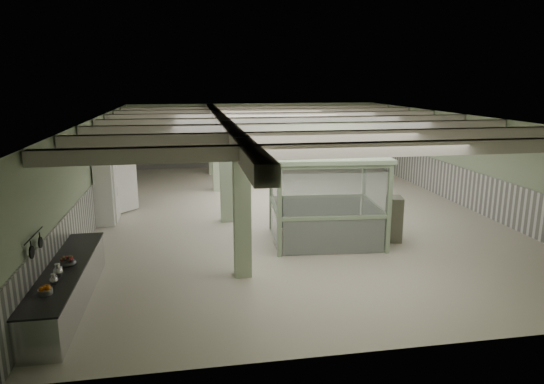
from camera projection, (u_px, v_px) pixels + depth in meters
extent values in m
plane|color=beige|center=(290.00, 210.00, 18.69)|extent=(20.00, 20.00, 0.00)
cube|color=silver|center=(290.00, 116.00, 17.88)|extent=(14.00, 20.00, 0.02)
cube|color=#A3B692|center=(254.00, 135.00, 27.88)|extent=(14.00, 0.02, 3.60)
cube|color=#A3B692|center=(405.00, 259.00, 8.69)|extent=(14.00, 0.02, 3.60)
cube|color=#A3B692|center=(96.00, 170.00, 17.11)|extent=(0.02, 20.00, 3.60)
cube|color=#A3B692|center=(460.00, 159.00, 19.46)|extent=(0.02, 20.00, 3.60)
cube|color=silver|center=(99.00, 199.00, 17.36)|extent=(0.05, 19.90, 1.50)
cube|color=silver|center=(457.00, 185.00, 19.69)|extent=(0.05, 19.90, 1.50)
cube|color=silver|center=(254.00, 153.00, 28.09)|extent=(13.90, 0.05, 1.50)
cube|color=beige|center=(223.00, 123.00, 17.51)|extent=(0.45, 19.90, 0.40)
cube|color=beige|center=(361.00, 150.00, 10.72)|extent=(13.90, 0.35, 0.32)
cube|color=beige|center=(329.00, 137.00, 13.12)|extent=(13.90, 0.35, 0.32)
cube|color=beige|center=(307.00, 128.00, 15.52)|extent=(13.90, 0.35, 0.32)
cube|color=beige|center=(290.00, 121.00, 17.92)|extent=(13.90, 0.35, 0.32)
cube|color=beige|center=(278.00, 116.00, 20.32)|extent=(13.90, 0.35, 0.32)
cube|color=beige|center=(268.00, 112.00, 22.71)|extent=(13.90, 0.35, 0.32)
cube|color=beige|center=(260.00, 109.00, 25.11)|extent=(13.90, 0.35, 0.32)
cube|color=#ABC09A|center=(242.00, 208.00, 12.11)|extent=(0.42, 0.42, 3.60)
cube|color=#ABC09A|center=(226.00, 171.00, 16.91)|extent=(0.42, 0.42, 3.60)
cube|color=#ABC09A|center=(217.00, 151.00, 21.70)|extent=(0.42, 0.42, 3.60)
cube|color=#ABC09A|center=(212.00, 140.00, 25.54)|extent=(0.42, 0.42, 3.60)
cylinder|color=black|center=(34.00, 235.00, 9.82)|extent=(0.02, 1.20, 0.02)
cone|color=#313F2F|center=(346.00, 150.00, 13.29)|extent=(0.44, 0.44, 0.22)
cone|color=#313F2F|center=(300.00, 130.00, 18.57)|extent=(0.44, 0.44, 0.22)
cone|color=#313F2F|center=(277.00, 119.00, 23.36)|extent=(0.44, 0.44, 0.22)
cube|color=silver|center=(68.00, 286.00, 10.78)|extent=(0.81, 4.82, 0.88)
cube|color=black|center=(66.00, 268.00, 10.68)|extent=(0.85, 4.86, 0.04)
cylinder|color=#B2B2B7|center=(45.00, 292.00, 9.32)|extent=(0.28, 0.28, 0.10)
cylinder|color=black|center=(32.00, 252.00, 9.50)|extent=(0.03, 0.26, 0.26)
cylinder|color=black|center=(40.00, 242.00, 10.08)|extent=(0.03, 0.24, 0.24)
cube|color=white|center=(109.00, 189.00, 17.45)|extent=(0.60, 2.39, 2.19)
cube|color=white|center=(116.00, 192.00, 16.98)|extent=(0.06, 0.89, 2.09)
cube|color=white|center=(124.00, 184.00, 18.15)|extent=(0.65, 0.70, 2.09)
cube|color=silver|center=(117.00, 192.00, 16.99)|extent=(0.02, 0.05, 0.30)
cube|color=silver|center=(121.00, 185.00, 18.04)|extent=(0.02, 0.05, 0.30)
cube|color=gray|center=(279.00, 212.00, 13.56)|extent=(0.13, 0.13, 2.63)
cube|color=gray|center=(271.00, 191.00, 16.10)|extent=(0.13, 0.13, 2.63)
cube|color=gray|center=(389.00, 209.00, 13.83)|extent=(0.13, 0.13, 2.63)
cube|color=gray|center=(364.00, 189.00, 16.38)|extent=(0.13, 0.13, 2.63)
cube|color=gray|center=(327.00, 156.00, 14.66)|extent=(3.63, 3.15, 0.12)
cube|color=silver|center=(334.00, 236.00, 13.87)|extent=(2.95, 0.30, 1.05)
cube|color=silver|center=(335.00, 195.00, 13.59)|extent=(2.95, 0.30, 1.22)
cube|color=silver|center=(317.00, 212.00, 16.42)|extent=(2.95, 0.30, 1.05)
cube|color=silver|center=(318.00, 176.00, 16.14)|extent=(2.95, 0.30, 1.22)
cube|color=silver|center=(275.00, 225.00, 15.00)|extent=(0.26, 2.42, 1.05)
cube|color=silver|center=(275.00, 186.00, 14.72)|extent=(0.26, 2.42, 1.22)
cube|color=silver|center=(374.00, 222.00, 15.28)|extent=(0.26, 2.42, 1.05)
cube|color=silver|center=(376.00, 184.00, 15.00)|extent=(0.26, 2.42, 1.22)
cube|color=#646554|center=(394.00, 219.00, 15.08)|extent=(0.59, 0.73, 1.40)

